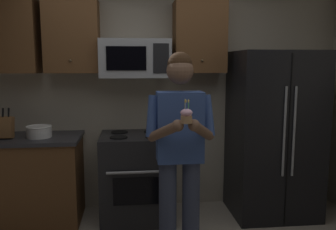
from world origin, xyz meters
TOP-DOWN VIEW (x-y plane):
  - wall_back at (0.00, 1.75)m, footprint 4.40×0.10m
  - oven_range at (-0.15, 1.36)m, footprint 0.76×0.70m
  - microwave at (-0.15, 1.48)m, footprint 0.74×0.41m
  - refrigerator at (1.35, 1.32)m, footprint 0.90×0.75m
  - cabinet_row_upper at (-0.72, 1.53)m, footprint 2.78×0.36m
  - counter_left at (-1.45, 1.38)m, footprint 1.44×0.66m
  - knife_block at (-1.47, 1.33)m, footprint 0.16×0.15m
  - bowl_large_white at (-1.14, 1.34)m, footprint 0.26×0.26m
  - person at (0.20, 0.50)m, footprint 0.60×0.48m
  - cupcake at (0.20, 0.17)m, footprint 0.09×0.09m

SIDE VIEW (x-z plane):
  - oven_range at x=-0.15m, z-range 0.00..0.93m
  - counter_left at x=-1.45m, z-range 0.00..0.92m
  - refrigerator at x=1.35m, z-range 0.00..1.80m
  - bowl_large_white at x=-1.14m, z-range 0.92..1.04m
  - person at x=0.20m, z-range 0.11..1.88m
  - knife_block at x=-1.47m, z-range 0.87..1.19m
  - cupcake at x=0.20m, z-range 1.21..1.38m
  - wall_back at x=0.00m, z-range 0.00..2.60m
  - microwave at x=-0.15m, z-range 1.52..1.92m
  - cabinet_row_upper at x=-0.72m, z-range 1.57..2.33m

